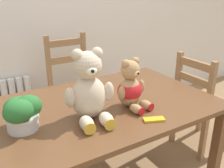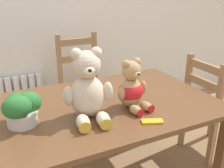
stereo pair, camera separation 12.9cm
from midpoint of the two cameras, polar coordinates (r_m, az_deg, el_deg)
name	(u,v)px [view 2 (the right image)]	position (r m, az deg, el deg)	size (l,w,h in m)	color
radiator	(4,111)	(2.62, -22.13, -5.76)	(0.79, 0.10, 0.59)	white
dining_table	(106,115)	(1.61, 0.87, -7.15)	(1.38, 0.90, 0.70)	brown
wooden_chair_behind	(83,90)	(2.39, -5.06, -1.31)	(0.39, 0.41, 0.98)	#997047
wooden_chair_side	(212,107)	(2.29, 23.37, -4.85)	(0.41, 0.38, 0.88)	#997047
teddy_bear_left	(88,89)	(1.33, -2.76, -1.20)	(0.28, 0.29, 0.39)	beige
teddy_bear_right	(132,89)	(1.48, 7.01, -1.11)	(0.21, 0.23, 0.30)	tan
potted_plant	(21,108)	(1.35, -17.53, -5.35)	(0.20, 0.21, 0.19)	beige
chocolate_bar	(152,121)	(1.38, 11.88, -8.45)	(0.12, 0.05, 0.01)	gold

